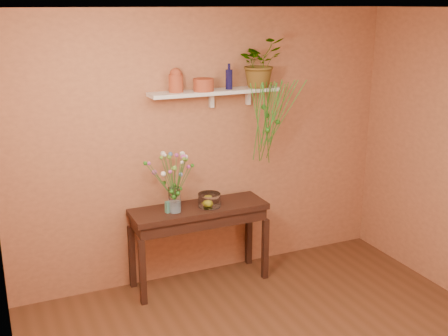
# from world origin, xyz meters

# --- Properties ---
(room) EXTENTS (4.04, 4.04, 2.70)m
(room) POSITION_xyz_m (0.00, 0.00, 1.35)
(room) COLOR brown
(room) RESTS_ON ground
(sideboard) EXTENTS (1.35, 0.43, 0.82)m
(sideboard) POSITION_xyz_m (-0.17, 1.76, 0.70)
(sideboard) COLOR #361B12
(sideboard) RESTS_ON ground
(wall_shelf) EXTENTS (1.30, 0.24, 0.19)m
(wall_shelf) POSITION_xyz_m (0.06, 1.87, 1.92)
(wall_shelf) COLOR white
(wall_shelf) RESTS_ON room
(terracotta_jug) EXTENTS (0.17, 0.17, 0.22)m
(terracotta_jug) POSITION_xyz_m (-0.34, 1.89, 2.05)
(terracotta_jug) COLOR #994022
(terracotta_jug) RESTS_ON wall_shelf
(terracotta_pot) EXTENTS (0.20, 0.20, 0.12)m
(terracotta_pot) POSITION_xyz_m (-0.08, 1.84, 2.00)
(terracotta_pot) COLOR #994022
(terracotta_pot) RESTS_ON wall_shelf
(blue_bottle) EXTENTS (0.07, 0.07, 0.25)m
(blue_bottle) POSITION_xyz_m (0.19, 1.85, 2.04)
(blue_bottle) COLOR #100E3A
(blue_bottle) RESTS_ON wall_shelf
(spider_plant) EXTENTS (0.50, 0.45, 0.48)m
(spider_plant) POSITION_xyz_m (0.51, 1.85, 2.18)
(spider_plant) COLOR #256618
(spider_plant) RESTS_ON wall_shelf
(plant_fronds) EXTENTS (0.62, 0.41, 0.85)m
(plant_fronds) POSITION_xyz_m (0.55, 1.69, 1.67)
(plant_fronds) COLOR #256618
(plant_fronds) RESTS_ON wall_shelf
(glass_vase) EXTENTS (0.12, 0.12, 0.24)m
(glass_vase) POSITION_xyz_m (-0.44, 1.72, 0.92)
(glass_vase) COLOR white
(glass_vase) RESTS_ON sideboard
(bouquet) EXTENTS (0.47, 0.43, 0.46)m
(bouquet) POSITION_xyz_m (-0.44, 1.73, 1.24)
(bouquet) COLOR #386B28
(bouquet) RESTS_ON glass_vase
(glass_bowl) EXTENTS (0.22, 0.22, 0.13)m
(glass_bowl) POSITION_xyz_m (-0.08, 1.72, 0.88)
(glass_bowl) COLOR white
(glass_bowl) RESTS_ON sideboard
(lemon) EXTENTS (0.08, 0.08, 0.08)m
(lemon) POSITION_xyz_m (-0.09, 1.72, 0.86)
(lemon) COLOR yellow
(lemon) RESTS_ON glass_bowl
(carton) EXTENTS (0.06, 0.05, 0.11)m
(carton) POSITION_xyz_m (-0.50, 1.73, 0.88)
(carton) COLOR teal
(carton) RESTS_ON sideboard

